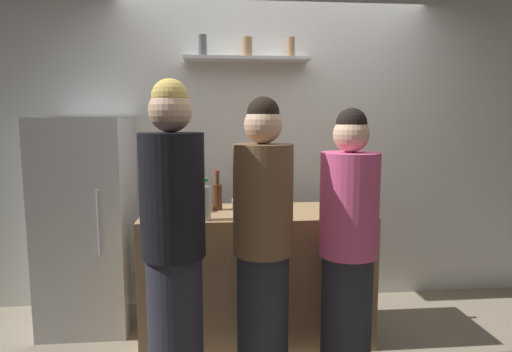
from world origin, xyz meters
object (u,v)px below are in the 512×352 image
at_px(baking_pan, 256,204).
at_px(person_pink_top, 348,249).
at_px(wine_bottle_green_glass, 327,193).
at_px(utensil_holder, 156,203).
at_px(water_bottle_plastic, 204,202).
at_px(wine_bottle_amber_glass, 218,195).
at_px(refrigerator, 88,223).
at_px(person_brown_jacket, 263,246).
at_px(person_blonde, 174,247).

xyz_separation_m(baking_pan, person_pink_top, (0.48, -0.69, -0.14)).
height_order(baking_pan, wine_bottle_green_glass, wine_bottle_green_glass).
height_order(utensil_holder, water_bottle_plastic, water_bottle_plastic).
xyz_separation_m(wine_bottle_amber_glass, water_bottle_plastic, (-0.09, -0.32, 0.02)).
height_order(refrigerator, person_brown_jacket, person_brown_jacket).
xyz_separation_m(baking_pan, person_blonde, (-0.52, -0.83, -0.06)).
bearing_deg(person_blonde, refrigerator, 91.53).
bearing_deg(person_pink_top, refrigerator, 42.39).
height_order(water_bottle_plastic, person_brown_jacket, person_brown_jacket).
distance_m(refrigerator, baking_pan, 1.27).
distance_m(water_bottle_plastic, person_brown_jacket, 0.52).
bearing_deg(refrigerator, wine_bottle_green_glass, -6.44).
distance_m(wine_bottle_amber_glass, person_pink_top, 1.02).
height_order(baking_pan, water_bottle_plastic, water_bottle_plastic).
bearing_deg(wine_bottle_green_glass, baking_pan, 178.42).
bearing_deg(person_pink_top, wine_bottle_amber_glass, 28.58).
distance_m(water_bottle_plastic, person_pink_top, 0.94).
height_order(water_bottle_plastic, person_pink_top, person_pink_top).
xyz_separation_m(wine_bottle_amber_glass, person_blonde, (-0.24, -0.79, -0.14)).
height_order(wine_bottle_amber_glass, person_pink_top, person_pink_top).
height_order(wine_bottle_amber_glass, water_bottle_plastic, wine_bottle_amber_glass).
relative_size(wine_bottle_amber_glass, water_bottle_plastic, 1.05).
height_order(utensil_holder, person_pink_top, person_pink_top).
distance_m(wine_bottle_green_glass, person_blonde, 1.33).
height_order(person_pink_top, person_blonde, person_blonde).
relative_size(baking_pan, person_blonde, 0.19).
bearing_deg(person_blonde, baking_pan, 23.84).
bearing_deg(person_blonde, water_bottle_plastic, 37.66).
height_order(wine_bottle_amber_glass, person_brown_jacket, person_brown_jacket).
distance_m(person_pink_top, person_blonde, 1.01).
relative_size(refrigerator, person_blonde, 0.89).
xyz_separation_m(wine_bottle_amber_glass, person_pink_top, (0.76, -0.65, -0.22)).
relative_size(refrigerator, person_brown_jacket, 0.93).
bearing_deg(utensil_holder, refrigerator, 154.79).
bearing_deg(wine_bottle_green_glass, person_pink_top, -93.88).
height_order(person_brown_jacket, person_pink_top, person_brown_jacket).
bearing_deg(wine_bottle_amber_glass, utensil_holder, -176.11).
distance_m(baking_pan, person_blonde, 0.98).
bearing_deg(wine_bottle_amber_glass, baking_pan, 8.39).
bearing_deg(person_blonde, wine_bottle_amber_glass, 38.84).
relative_size(baking_pan, utensil_holder, 1.66).
bearing_deg(wine_bottle_amber_glass, water_bottle_plastic, -105.18).
height_order(water_bottle_plastic, person_blonde, person_blonde).
height_order(refrigerator, person_blonde, person_blonde).
relative_size(wine_bottle_amber_glass, person_blonde, 0.16).
distance_m(utensil_holder, wine_bottle_green_glass, 1.23).
bearing_deg(wine_bottle_amber_glass, refrigerator, 166.85).
bearing_deg(refrigerator, person_brown_jacket, -35.99).
bearing_deg(wine_bottle_green_glass, person_blonde, -142.04).
distance_m(baking_pan, utensil_holder, 0.71).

